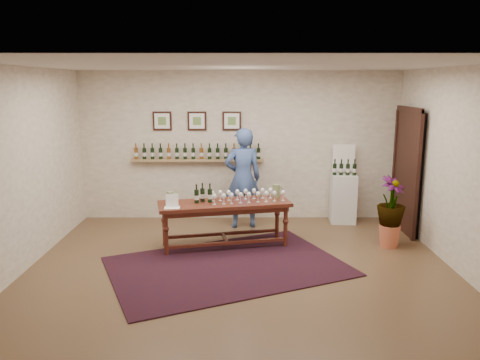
{
  "coord_description": "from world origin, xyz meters",
  "views": [
    {
      "loc": [
        -0.01,
        -6.28,
        2.57
      ],
      "look_at": [
        0.0,
        0.8,
        1.1
      ],
      "focal_mm": 35.0,
      "sensor_mm": 36.0,
      "label": 1
    }
  ],
  "objects_px": {
    "potted_plant": "(391,212)",
    "person": "(243,178)",
    "display_pedestal": "(343,198)",
    "tasting_table": "(225,209)"
  },
  "relations": [
    {
      "from": "potted_plant",
      "to": "tasting_table",
      "type": "bearing_deg",
      "value": 179.49
    },
    {
      "from": "display_pedestal",
      "to": "tasting_table",
      "type": "bearing_deg",
      "value": -148.02
    },
    {
      "from": "potted_plant",
      "to": "person",
      "type": "relative_size",
      "value": 0.54
    },
    {
      "from": "potted_plant",
      "to": "person",
      "type": "xyz_separation_m",
      "value": [
        -2.33,
        1.07,
        0.33
      ]
    },
    {
      "from": "tasting_table",
      "to": "potted_plant",
      "type": "height_order",
      "value": "potted_plant"
    },
    {
      "from": "tasting_table",
      "to": "person",
      "type": "relative_size",
      "value": 1.19
    },
    {
      "from": "display_pedestal",
      "to": "person",
      "type": "relative_size",
      "value": 0.5
    },
    {
      "from": "display_pedestal",
      "to": "potted_plant",
      "type": "height_order",
      "value": "potted_plant"
    },
    {
      "from": "person",
      "to": "potted_plant",
      "type": "bearing_deg",
      "value": 146.29
    },
    {
      "from": "tasting_table",
      "to": "display_pedestal",
      "type": "bearing_deg",
      "value": 19.98
    }
  ]
}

